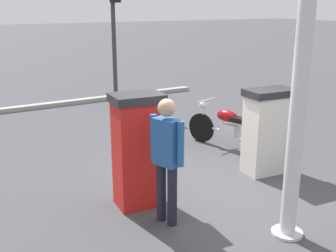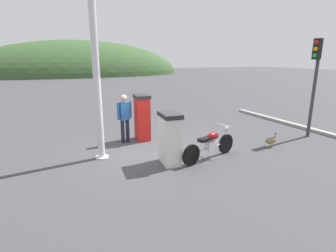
% 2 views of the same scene
% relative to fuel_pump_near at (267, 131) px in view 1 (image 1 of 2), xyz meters
% --- Properties ---
extents(ground_plane, '(120.00, 120.00, 0.00)m').
position_rel_fuel_pump_near_xyz_m(ground_plane, '(-0.07, 1.24, -0.75)').
color(ground_plane, '#424247').
extents(fuel_pump_near, '(0.61, 0.88, 1.48)m').
position_rel_fuel_pump_near_xyz_m(fuel_pump_near, '(0.00, 0.00, 0.00)').
color(fuel_pump_near, silver).
rests_on(fuel_pump_near, ground).
extents(fuel_pump_far, '(0.61, 0.75, 1.66)m').
position_rel_fuel_pump_near_xyz_m(fuel_pump_far, '(-0.00, 2.48, 0.09)').
color(fuel_pump_far, red).
rests_on(fuel_pump_far, ground).
extents(motorcycle_near_pump, '(2.10, 0.80, 0.95)m').
position_rel_fuel_pump_near_xyz_m(motorcycle_near_pump, '(1.24, -0.18, -0.30)').
color(motorcycle_near_pump, black).
rests_on(motorcycle_near_pump, ground).
extents(attendant_person, '(0.57, 0.29, 1.71)m').
position_rel_fuel_pump_near_xyz_m(attendant_person, '(-0.68, 2.39, 0.23)').
color(attendant_person, '#1E1E2D').
rests_on(attendant_person, ground).
extents(wandering_duck, '(0.50, 0.26, 0.50)m').
position_rel_fuel_pump_near_xyz_m(wandering_duck, '(3.70, -0.10, -0.51)').
color(wandering_duck, '#847051').
rests_on(wandering_duck, ground).
extents(roadside_traffic_light, '(0.39, 0.27, 3.60)m').
position_rel_fuel_pump_near_xyz_m(roadside_traffic_light, '(5.87, 0.27, 1.71)').
color(roadside_traffic_light, '#38383A').
rests_on(roadside_traffic_light, ground).
extents(canopy_support_pole, '(0.40, 0.40, 4.46)m').
position_rel_fuel_pump_near_xyz_m(canopy_support_pole, '(-1.73, 1.21, 1.40)').
color(canopy_support_pole, silver).
rests_on(canopy_support_pole, ground).
extents(road_edge_kerb, '(0.38, 7.93, 0.12)m').
position_rel_fuel_pump_near_xyz_m(road_edge_kerb, '(6.75, 1.24, -0.69)').
color(road_edge_kerb, '#9E9E93').
rests_on(road_edge_kerb, ground).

